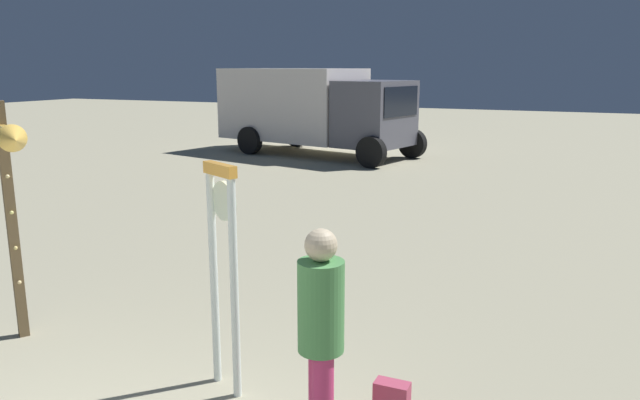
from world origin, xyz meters
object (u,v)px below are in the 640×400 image
at_px(arrow_sign, 12,188).
at_px(box_truck_near, 311,107).
at_px(person_near_clock, 321,333).
at_px(standing_clock, 223,257).

bearing_deg(arrow_sign, box_truck_near, 102.91).
relative_size(arrow_sign, box_truck_near, 0.35).
xyz_separation_m(arrow_sign, box_truck_near, (-3.21, 14.00, -0.12)).
relative_size(person_near_clock, box_truck_near, 0.25).
distance_m(arrow_sign, box_truck_near, 14.36).
xyz_separation_m(standing_clock, arrow_sign, (-2.31, -0.12, 0.43)).
distance_m(person_near_clock, box_truck_near, 15.91).
bearing_deg(person_near_clock, arrow_sign, 172.96).
relative_size(standing_clock, person_near_clock, 1.17).
bearing_deg(box_truck_near, standing_clock, -68.30).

